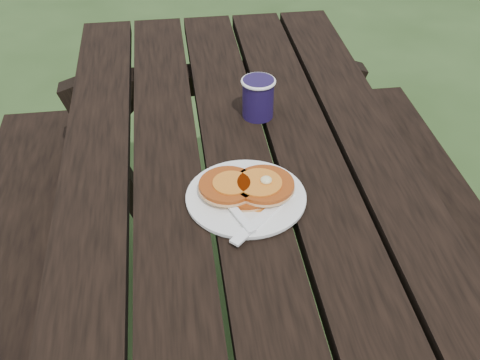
{
  "coord_description": "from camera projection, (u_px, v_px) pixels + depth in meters",
  "views": [
    {
      "loc": [
        -0.14,
        -0.88,
        1.51
      ],
      "look_at": [
        -0.02,
        0.01,
        0.8
      ],
      "focal_mm": 45.0,
      "sensor_mm": 36.0,
      "label": 1
    }
  ],
  "objects": [
    {
      "name": "picnic_table",
      "position": [
        247.0,
        327.0,
        1.4
      ],
      "size": [
        1.36,
        1.8,
        0.75
      ],
      "color": "black",
      "rests_on": "ground"
    },
    {
      "name": "fork",
      "position": [
        238.0,
        214.0,
        1.11
      ],
      "size": [
        0.09,
        0.16,
        0.01
      ],
      "primitive_type": null,
      "rotation": [
        0.0,
        0.0,
        0.37
      ],
      "color": "white",
      "rests_on": "plate"
    },
    {
      "name": "coffee_cup",
      "position": [
        258.0,
        96.0,
        1.38
      ],
      "size": [
        0.08,
        0.08,
        0.1
      ],
      "rotation": [
        0.0,
        0.0,
        0.26
      ],
      "color": "#191038",
      "rests_on": "picnic_table"
    },
    {
      "name": "pancake_stack",
      "position": [
        247.0,
        187.0,
        1.17
      ],
      "size": [
        0.18,
        0.12,
        0.04
      ],
      "rotation": [
        0.0,
        0.0,
        0.17
      ],
      "color": "#A84412",
      "rests_on": "plate"
    },
    {
      "name": "plate",
      "position": [
        246.0,
        198.0,
        1.17
      ],
      "size": [
        0.25,
        0.25,
        0.01
      ],
      "primitive_type": "cylinder",
      "rotation": [
        0.0,
        0.0,
        0.11
      ],
      "color": "white",
      "rests_on": "picnic_table"
    },
    {
      "name": "knife",
      "position": [
        264.0,
        217.0,
        1.11
      ],
      "size": [
        0.14,
        0.14,
        0.0
      ],
      "primitive_type": "cube",
      "rotation": [
        0.0,
        0.0,
        -0.79
      ],
      "color": "white",
      "rests_on": "plate"
    }
  ]
}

